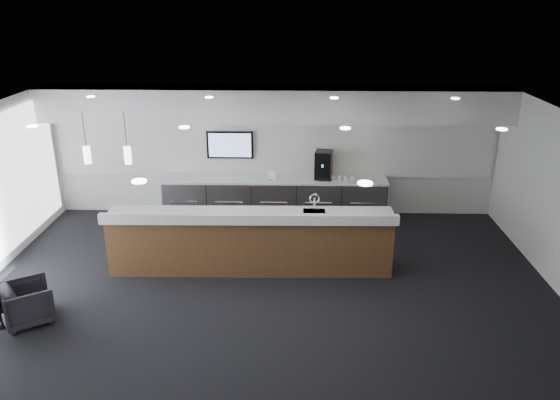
{
  "coord_description": "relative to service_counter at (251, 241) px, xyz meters",
  "views": [
    {
      "loc": [
        0.45,
        -7.95,
        4.84
      ],
      "look_at": [
        0.2,
        1.3,
        1.33
      ],
      "focal_mm": 35.0,
      "sensor_mm": 36.0,
      "label": 1
    }
  ],
  "objects": [
    {
      "name": "ceiling",
      "position": [
        0.34,
        -1.14,
        2.42
      ],
      "size": [
        10.0,
        8.0,
        0.02
      ],
      "primitive_type": "cube",
      "color": "black",
      "rests_on": "back_wall"
    },
    {
      "name": "ground",
      "position": [
        0.34,
        -1.14,
        -0.58
      ],
      "size": [
        10.0,
        10.0,
        0.0
      ],
      "primitive_type": "plane",
      "color": "black",
      "rests_on": "ground"
    },
    {
      "name": "soffit_bulkhead",
      "position": [
        0.34,
        2.41,
        2.07
      ],
      "size": [
        10.0,
        0.9,
        0.7
      ],
      "primitive_type": "cube",
      "color": "silver",
      "rests_on": "back_wall"
    },
    {
      "name": "info_sign_right",
      "position": [
        1.3,
        2.44,
        0.49
      ],
      "size": [
        0.17,
        0.04,
        0.22
      ],
      "primitive_type": "cube",
      "rotation": [
        0.0,
        0.0,
        0.12
      ],
      "color": "white",
      "rests_on": "back_credenza"
    },
    {
      "name": "pendant_right",
      "position": [
        -2.76,
        -0.34,
        1.67
      ],
      "size": [
        0.12,
        0.12,
        0.3
      ],
      "primitive_type": "cylinder",
      "color": "beige",
      "rests_on": "ceiling"
    },
    {
      "name": "cup_1",
      "position": [
        1.94,
        2.44,
        0.43
      ],
      "size": [
        0.15,
        0.15,
        0.1
      ],
      "primitive_type": "imported",
      "rotation": [
        0.0,
        0.0,
        0.65
      ],
      "color": "white",
      "rests_on": "back_credenza"
    },
    {
      "name": "alcove_panel",
      "position": [
        0.34,
        2.83,
        1.02
      ],
      "size": [
        9.8,
        0.06,
        1.4
      ],
      "primitive_type": "cube",
      "color": "silver",
      "rests_on": "back_wall"
    },
    {
      "name": "service_counter",
      "position": [
        0.0,
        0.0,
        0.0
      ],
      "size": [
        5.23,
        0.95,
        1.49
      ],
      "rotation": [
        0.0,
        0.0,
        0.02
      ],
      "color": "#53301B",
      "rests_on": "ground"
    },
    {
      "name": "armchair",
      "position": [
        -3.34,
        -1.84,
        -0.25
      ],
      "size": [
        0.98,
        0.98,
        0.65
      ],
      "primitive_type": "imported",
      "rotation": [
        0.0,
        0.0,
        2.14
      ],
      "color": "black",
      "rests_on": "ground"
    },
    {
      "name": "cup_2",
      "position": [
        1.8,
        2.44,
        0.43
      ],
      "size": [
        0.14,
        0.14,
        0.1
      ],
      "primitive_type": "imported",
      "rotation": [
        0.0,
        0.0,
        1.29
      ],
      "color": "white",
      "rests_on": "back_credenza"
    },
    {
      "name": "coffee_machine",
      "position": [
        1.44,
        2.55,
        0.69
      ],
      "size": [
        0.43,
        0.51,
        0.63
      ],
      "rotation": [
        0.0,
        0.0,
        -0.17
      ],
      "color": "black",
      "rests_on": "back_credenza"
    },
    {
      "name": "info_sign_left",
      "position": [
        0.3,
        2.38,
        0.49
      ],
      "size": [
        0.16,
        0.06,
        0.22
      ],
      "primitive_type": "cube",
      "rotation": [
        0.0,
        0.0,
        -0.23
      ],
      "color": "white",
      "rests_on": "back_credenza"
    },
    {
      "name": "cup_3",
      "position": [
        1.66,
        2.44,
        0.43
      ],
      "size": [
        0.14,
        0.14,
        0.1
      ],
      "primitive_type": "imported",
      "rotation": [
        0.0,
        0.0,
        1.94
      ],
      "color": "white",
      "rests_on": "back_credenza"
    },
    {
      "name": "pendant_left",
      "position": [
        -2.06,
        -0.34,
        1.67
      ],
      "size": [
        0.12,
        0.12,
        0.3
      ],
      "primitive_type": "cylinder",
      "color": "beige",
      "rests_on": "ceiling"
    },
    {
      "name": "back_credenza",
      "position": [
        0.34,
        2.5,
        -0.1
      ],
      "size": [
        5.06,
        0.66,
        0.95
      ],
      "color": "gray",
      "rests_on": "ground"
    },
    {
      "name": "wall_tv",
      "position": [
        -0.66,
        2.76,
        1.07
      ],
      "size": [
        1.05,
        0.08,
        0.62
      ],
      "color": "black",
      "rests_on": "back_wall"
    },
    {
      "name": "cup_0",
      "position": [
        2.08,
        2.44,
        0.43
      ],
      "size": [
        0.11,
        0.11,
        0.1
      ],
      "primitive_type": "imported",
      "color": "white",
      "rests_on": "back_credenza"
    },
    {
      "name": "ceiling_can_lights",
      "position": [
        0.34,
        -1.14,
        2.39
      ],
      "size": [
        7.0,
        5.0,
        0.02
      ],
      "primitive_type": null,
      "color": "white",
      "rests_on": "ceiling"
    },
    {
      "name": "back_wall",
      "position": [
        0.34,
        2.86,
        0.92
      ],
      "size": [
        10.0,
        0.02,
        3.0
      ],
      "primitive_type": "cube",
      "color": "silver",
      "rests_on": "ground"
    },
    {
      "name": "cup_4",
      "position": [
        1.52,
        2.44,
        0.43
      ],
      "size": [
        0.15,
        0.15,
        0.1
      ],
      "primitive_type": "imported",
      "rotation": [
        0.0,
        0.0,
        2.58
      ],
      "color": "white",
      "rests_on": "back_credenza"
    }
  ]
}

